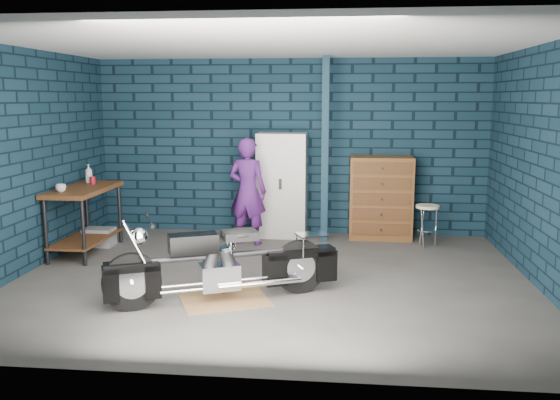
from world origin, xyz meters
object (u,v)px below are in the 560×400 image
at_px(storage_bin, 99,237).
at_px(tool_chest, 381,198).
at_px(motorcycle, 224,258).
at_px(shop_stool, 427,226).
at_px(person, 248,191).
at_px(workbench, 85,220).
at_px(locker, 282,185).

bearing_deg(storage_bin, tool_chest, 12.62).
distance_m(motorcycle, tool_chest, 3.52).
bearing_deg(shop_stool, motorcycle, -133.39).
distance_m(tool_chest, shop_stool, 0.84).
distance_m(person, storage_bin, 2.24).
distance_m(workbench, motorcycle, 2.86).
distance_m(person, tool_chest, 2.02).
xyz_separation_m(motorcycle, person, (-0.14, 2.47, 0.31)).
distance_m(storage_bin, shop_stool, 4.71).
bearing_deg(shop_stool, workbench, -169.87).
xyz_separation_m(locker, shop_stool, (2.13, -0.45, -0.49)).
height_order(locker, tool_chest, locker).
relative_size(person, tool_chest, 1.25).
bearing_deg(storage_bin, workbench, -92.98).
relative_size(motorcycle, tool_chest, 1.69).
bearing_deg(shop_stool, person, -177.77).
xyz_separation_m(storage_bin, tool_chest, (4.05, 0.91, 0.49)).
distance_m(workbench, tool_chest, 4.27).
height_order(workbench, tool_chest, tool_chest).
bearing_deg(tool_chest, person, -164.15).
height_order(motorcycle, person, person).
bearing_deg(person, motorcycle, 106.29).
xyz_separation_m(tool_chest, shop_stool, (0.63, -0.45, -0.32)).
relative_size(locker, tool_chest, 1.28).
bearing_deg(motorcycle, workbench, 118.99).
bearing_deg(locker, workbench, -153.39).
xyz_separation_m(motorcycle, locker, (0.30, 3.02, 0.33)).
xyz_separation_m(person, shop_stool, (2.57, 0.10, -0.47)).
xyz_separation_m(motorcycle, shop_stool, (2.43, 2.57, -0.16)).
bearing_deg(motorcycle, locker, 60.53).
distance_m(workbench, person, 2.28).
distance_m(motorcycle, shop_stool, 3.54).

